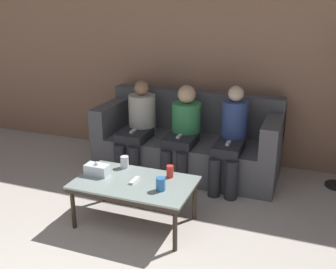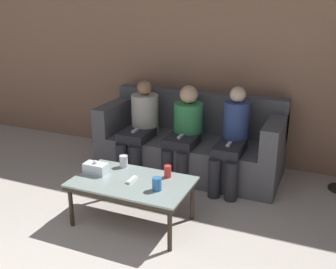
{
  "view_description": "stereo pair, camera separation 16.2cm",
  "coord_description": "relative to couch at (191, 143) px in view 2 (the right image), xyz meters",
  "views": [
    {
      "loc": [
        1.34,
        -1.01,
        1.98
      ],
      "look_at": [
        0.0,
        2.52,
        0.67
      ],
      "focal_mm": 42.0,
      "sensor_mm": 36.0,
      "label": 1
    },
    {
      "loc": [
        1.49,
        -0.95,
        1.98
      ],
      "look_at": [
        0.0,
        2.52,
        0.67
      ],
      "focal_mm": 42.0,
      "sensor_mm": 36.0,
      "label": 2
    }
  ],
  "objects": [
    {
      "name": "game_remote",
      "position": [
        -0.08,
        -1.36,
        0.1
      ],
      "size": [
        0.04,
        0.15,
        0.02
      ],
      "color": "white",
      "rests_on": "coffee_table"
    },
    {
      "name": "seated_person_left_end",
      "position": [
        -0.56,
        -0.23,
        0.24
      ],
      "size": [
        0.32,
        0.67,
        1.08
      ],
      "color": "#28282D",
      "rests_on": "ground_plane"
    },
    {
      "name": "couch",
      "position": [
        0.0,
        0.0,
        0.0
      ],
      "size": [
        2.13,
        0.88,
        0.91
      ],
      "color": "#515156",
      "rests_on": "ground_plane"
    },
    {
      "name": "cup_far_center",
      "position": [
        -0.3,
        -1.11,
        0.15
      ],
      "size": [
        0.08,
        0.08,
        0.11
      ],
      "color": "silver",
      "rests_on": "coffee_table"
    },
    {
      "name": "coffee_table",
      "position": [
        -0.08,
        -1.36,
        0.05
      ],
      "size": [
        1.07,
        0.64,
        0.43
      ],
      "color": "#8C9E99",
      "rests_on": "ground_plane"
    },
    {
      "name": "cup_near_left",
      "position": [
        0.19,
        -1.16,
        0.15
      ],
      "size": [
        0.07,
        0.07,
        0.11
      ],
      "color": "red",
      "rests_on": "coffee_table"
    },
    {
      "name": "seated_person_mid_left",
      "position": [
        0.0,
        -0.22,
        0.24
      ],
      "size": [
        0.33,
        0.64,
        1.07
      ],
      "color": "#28282D",
      "rests_on": "ground_plane"
    },
    {
      "name": "seated_person_mid_right",
      "position": [
        0.56,
        -0.25,
        0.24
      ],
      "size": [
        0.31,
        0.67,
        1.1
      ],
      "color": "#28282D",
      "rests_on": "ground_plane"
    },
    {
      "name": "cup_near_right",
      "position": [
        0.21,
        -1.43,
        0.15
      ],
      "size": [
        0.08,
        0.08,
        0.12
      ],
      "color": "#3372BF",
      "rests_on": "coffee_table"
    },
    {
      "name": "tissue_box",
      "position": [
        -0.47,
        -1.34,
        0.14
      ],
      "size": [
        0.22,
        0.12,
        0.13
      ],
      "color": "silver",
      "rests_on": "coffee_table"
    },
    {
      "name": "wall_back",
      "position": [
        0.0,
        0.51,
        0.96
      ],
      "size": [
        12.0,
        0.06,
        2.6
      ],
      "color": "#9E755B",
      "rests_on": "ground_plane"
    }
  ]
}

